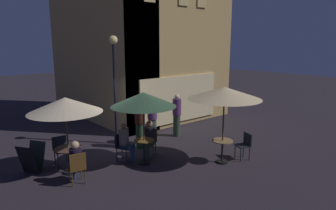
# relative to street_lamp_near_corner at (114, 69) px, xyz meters

# --- Properties ---
(ground_plane) EXTENTS (60.00, 60.00, 0.00)m
(ground_plane) POSITION_rel_street_lamp_near_corner_xyz_m (-0.22, -0.94, -2.82)
(ground_plane) COLOR #2A232A
(cafe_building) EXTENTS (6.37, 7.95, 7.97)m
(cafe_building) POSITION_rel_street_lamp_near_corner_xyz_m (2.62, 2.95, 1.16)
(cafe_building) COLOR tan
(cafe_building) RESTS_ON ground
(street_lamp_near_corner) EXTENTS (0.32, 0.32, 4.03)m
(street_lamp_near_corner) POSITION_rel_street_lamp_near_corner_xyz_m (0.00, 0.00, 0.00)
(street_lamp_near_corner) COLOR black
(street_lamp_near_corner) RESTS_ON ground
(menu_sandwich_board) EXTENTS (0.84, 0.81, 0.88)m
(menu_sandwich_board) POSITION_rel_street_lamp_near_corner_xyz_m (-3.25, -0.68, -2.37)
(menu_sandwich_board) COLOR black
(menu_sandwich_board) RESTS_ON ground
(cafe_table_0) EXTENTS (0.62, 0.62, 0.79)m
(cafe_table_0) POSITION_rel_street_lamp_near_corner_xyz_m (-0.31, -2.24, -2.30)
(cafe_table_0) COLOR black
(cafe_table_0) RESTS_ON ground
(cafe_table_1) EXTENTS (0.67, 0.67, 0.74)m
(cafe_table_1) POSITION_rel_street_lamp_near_corner_xyz_m (1.65, -3.77, -2.31)
(cafe_table_1) COLOR black
(cafe_table_1) RESTS_ON ground
(cafe_table_2) EXTENTS (0.79, 0.79, 0.77)m
(cafe_table_2) POSITION_rel_street_lamp_near_corner_xyz_m (-2.42, -1.41, -2.24)
(cafe_table_2) COLOR black
(cafe_table_2) RESTS_ON ground
(patio_umbrella_0) EXTENTS (2.03, 2.03, 2.30)m
(patio_umbrella_0) POSITION_rel_street_lamp_near_corner_xyz_m (-0.31, -2.24, -0.75)
(patio_umbrella_0) COLOR black
(patio_umbrella_0) RESTS_ON ground
(patio_umbrella_1) EXTENTS (2.29, 2.29, 2.45)m
(patio_umbrella_1) POSITION_rel_street_lamp_near_corner_xyz_m (1.65, -3.77, -0.57)
(patio_umbrella_1) COLOR black
(patio_umbrella_1) RESTS_ON ground
(patio_umbrella_2) EXTENTS (2.08, 2.08, 2.28)m
(patio_umbrella_2) POSITION_rel_street_lamp_near_corner_xyz_m (-2.42, -1.41, -0.77)
(patio_umbrella_2) COLOR black
(patio_umbrella_2) RESTS_ON ground
(cafe_chair_0) EXTENTS (0.59, 0.59, 0.91)m
(cafe_chair_0) POSITION_rel_street_lamp_near_corner_xyz_m (0.29, -1.75, -2.27)
(cafe_chair_0) COLOR #4F4017
(cafe_chair_0) RESTS_ON ground
(cafe_chair_1) EXTENTS (0.59, 0.59, 0.89)m
(cafe_chair_1) POSITION_rel_street_lamp_near_corner_xyz_m (-0.71, -1.54, -2.28)
(cafe_chair_1) COLOR black
(cafe_chair_1) RESTS_ON ground
(cafe_chair_2) EXTENTS (0.53, 0.53, 0.88)m
(cafe_chair_2) POSITION_rel_street_lamp_near_corner_xyz_m (2.45, -4.05, -2.28)
(cafe_chair_2) COLOR black
(cafe_chair_2) RESTS_ON ground
(cafe_chair_3) EXTENTS (0.47, 0.47, 0.90)m
(cafe_chair_3) POSITION_rel_street_lamp_near_corner_xyz_m (-2.36, -0.62, -2.27)
(cafe_chair_3) COLOR black
(cafe_chair_3) RESTS_ON ground
(cafe_chair_4) EXTENTS (0.48, 0.48, 0.91)m
(cafe_chair_4) POSITION_rel_street_lamp_near_corner_xyz_m (-2.54, -2.27, -2.28)
(cafe_chair_4) COLOR #543615
(cafe_chair_4) RESTS_ON ground
(patron_seated_0) EXTENTS (0.54, 0.52, 1.23)m
(patron_seated_0) POSITION_rel_street_lamp_near_corner_xyz_m (0.19, -1.84, -2.12)
(patron_seated_0) COLOR #32422E
(patron_seated_0) RESTS_ON ground
(patron_seated_1) EXTENTS (0.46, 0.52, 1.27)m
(patron_seated_1) POSITION_rel_street_lamp_near_corner_xyz_m (-0.64, -1.66, -2.11)
(patron_seated_1) COLOR navy
(patron_seated_1) RESTS_ON ground
(patron_seated_2) EXTENTS (0.37, 0.53, 1.21)m
(patron_seated_2) POSITION_rel_street_lamp_near_corner_xyz_m (-2.52, -2.12, -2.13)
(patron_seated_2) COLOR #233050
(patron_seated_2) RESTS_ON ground
(patron_standing_3) EXTENTS (0.36, 0.36, 1.73)m
(patron_standing_3) POSITION_rel_street_lamp_near_corner_xyz_m (1.03, -0.90, -1.96)
(patron_standing_3) COLOR #35473C
(patron_standing_3) RESTS_ON ground
(patron_standing_4) EXTENTS (0.36, 0.36, 1.80)m
(patron_standing_4) POSITION_rel_street_lamp_near_corner_xyz_m (0.42, -0.97, -1.91)
(patron_standing_4) COLOR #2D442D
(patron_standing_4) RESTS_ON ground
(patron_standing_5) EXTENTS (0.35, 0.35, 1.74)m
(patron_standing_5) POSITION_rel_street_lamp_near_corner_xyz_m (2.40, -0.74, -1.95)
(patron_standing_5) COLOR #31422F
(patron_standing_5) RESTS_ON ground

